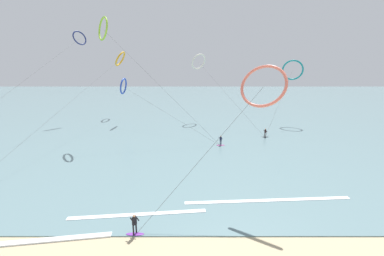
# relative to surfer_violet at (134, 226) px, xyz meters

# --- Properties ---
(sea_water) EXTENTS (400.00, 200.00, 0.08)m
(sea_water) POSITION_rel_surfer_violet_xyz_m (4.52, 99.79, -0.78)
(sea_water) COLOR slate
(sea_water) RESTS_ON ground
(surfer_violet) EXTENTS (1.40, 0.72, 1.70)m
(surfer_violet) POSITION_rel_surfer_violet_xyz_m (0.00, 0.00, 0.00)
(surfer_violet) COLOR purple
(surfer_violet) RESTS_ON ground
(surfer_charcoal) EXTENTS (1.40, 0.72, 1.70)m
(surfer_charcoal) POSITION_rel_surfer_violet_xyz_m (18.41, 28.58, 0.00)
(surfer_charcoal) COLOR black
(surfer_charcoal) RESTS_ON ground
(surfer_magenta) EXTENTS (1.40, 0.73, 1.70)m
(surfer_magenta) POSITION_rel_surfer_violet_xyz_m (9.25, 23.24, 0.00)
(surfer_magenta) COLOR #CC288E
(surfer_magenta) RESTS_ON ground
(kite_amber) EXTENTS (3.46, 54.59, 17.94)m
(kite_amber) POSITION_rel_surfer_violet_xyz_m (-15.60, 53.33, 15.04)
(kite_amber) COLOR orange
(kite_amber) RESTS_ON ground
(kite_coral) EXTENTS (13.09, 7.63, 12.94)m
(kite_coral) POSITION_rel_surfer_violet_xyz_m (10.70, 5.51, 10.21)
(kite_coral) COLOR #EA7260
(kite_coral) RESTS_ON ground
(kite_teal) EXTENTS (12.06, 15.02, 15.12)m
(kite_teal) POSITION_rel_surfer_violet_xyz_m (27.97, 41.94, 11.93)
(kite_teal) COLOR teal
(kite_teal) RESTS_ON ground
(kite_ivory) EXTENTS (14.68, 20.34, 16.81)m
(kite_ivory) POSITION_rel_surfer_violet_xyz_m (6.06, 46.75, 14.02)
(kite_ivory) COLOR silver
(kite_ivory) RESTS_ON ground
(kite_navy) EXTENTS (3.11, 47.17, 22.12)m
(kite_navy) POSITION_rel_surfer_violet_xyz_m (-22.97, 45.64, 19.48)
(kite_navy) COLOR navy
(kite_navy) RESTS_ON ground
(kite_cobalt) EXTENTS (21.57, 19.62, 11.02)m
(kite_cobalt) POSITION_rel_surfer_violet_xyz_m (-11.63, 40.87, 8.26)
(kite_cobalt) COLOR #2647B7
(kite_cobalt) RESTS_ON ground
(kite_lime) EXTENTS (21.62, 6.13, 21.48)m
(kite_lime) POSITION_rel_surfer_violet_xyz_m (-10.71, 27.47, 18.61)
(kite_lime) COLOR #8CC62D
(kite_lime) RESTS_ON ground
(wave_crest_near) EXTENTS (10.09, 1.95, 0.12)m
(wave_crest_near) POSITION_rel_surfer_violet_xyz_m (-6.83, -0.71, -0.76)
(wave_crest_near) COLOR white
(wave_crest_near) RESTS_ON ground
(wave_crest_mid) EXTENTS (11.91, 1.76, 0.12)m
(wave_crest_mid) POSITION_rel_surfer_violet_xyz_m (-0.34, 2.62, -0.76)
(wave_crest_mid) COLOR white
(wave_crest_mid) RESTS_ON ground
(wave_crest_far) EXTENTS (16.29, 1.55, 0.12)m
(wave_crest_far) POSITION_rel_surfer_violet_xyz_m (11.80, 5.02, -0.76)
(wave_crest_far) COLOR white
(wave_crest_far) RESTS_ON ground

